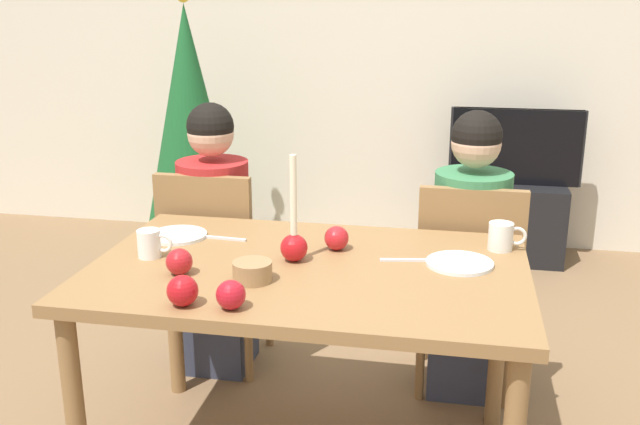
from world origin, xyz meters
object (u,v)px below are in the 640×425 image
tv (516,147)px  plate_right (460,263)px  mug_left (150,244)px  candle_centerpiece (294,240)px  plate_left (178,235)px  person_left_child (215,244)px  christmas_tree (190,125)px  chair_right (468,277)px  apple_by_left_plate (179,262)px  chair_left (214,259)px  dining_table (308,290)px  apple_far_edge (337,238)px  person_right_child (469,260)px  tv_stand (510,221)px  mug_right (502,236)px  bowl_walnuts (252,271)px  apple_by_right_mug (183,291)px  apple_near_candle (231,295)px

tv → plate_right: (-0.32, -2.20, 0.05)m
mug_left → candle_centerpiece: bearing=6.7°
tv → plate_left: tv is taller
person_left_child → christmas_tree: christmas_tree is taller
chair_right → apple_by_left_plate: (-0.90, -0.76, 0.28)m
chair_left → plate_left: chair_left is taller
dining_table → apple_far_edge: (0.06, 0.17, 0.12)m
person_right_child → tv_stand: size_ratio=1.83×
mug_right → bowl_walnuts: 0.87m
chair_left → apple_by_left_plate: size_ratio=10.77×
person_right_child → apple_by_left_plate: 1.22m
person_left_child → christmas_tree: size_ratio=0.72×
apple_by_right_mug → apple_far_edge: apple_by_right_mug is taller
chair_left → apple_near_candle: size_ratio=10.77×
person_left_child → chair_left: bearing=-90.0°
plate_right → mug_right: size_ratio=1.69×
plate_left → tv: bearing=57.9°
candle_centerpiece → apple_by_left_plate: bearing=-150.3°
tv_stand → mug_left: size_ratio=5.28×
chair_left → plate_left: 0.48m
plate_right → bowl_walnuts: size_ratio=1.79×
tv → mug_right: size_ratio=6.15×
chair_left → candle_centerpiece: candle_centerpiece is taller
plate_right → bowl_walnuts: (-0.62, -0.26, 0.02)m
tv_stand → candle_centerpiece: bearing=-110.7°
mug_left → apple_far_edge: size_ratio=1.45×
person_left_child → person_right_child: same height
tv → candle_centerpiece: (-0.85, -2.26, 0.11)m
chair_right → plate_right: (-0.04, -0.51, 0.24)m
apple_near_candle → apple_far_edge: (0.20, 0.53, -0.00)m
plate_right → chair_right: bearing=85.2°
dining_table → apple_by_right_mug: size_ratio=15.72×
candle_centerpiece → chair_left: bearing=130.4°
plate_left → bowl_walnuts: bowl_walnuts is taller
apple_by_right_mug → apple_far_edge: bearing=57.4°
chair_left → apple_far_edge: bearing=-36.0°
plate_left → apple_near_candle: (0.38, -0.56, 0.04)m
dining_table → tv_stand: bearing=70.8°
dining_table → plate_right: bearing=11.9°
christmas_tree → mug_left: 2.04m
chair_right → bowl_walnuts: chair_right is taller
mug_left → apple_near_candle: 0.52m
tv_stand → christmas_tree: christmas_tree is taller
apple_by_right_mug → tv_stand: bearing=68.0°
plate_left → apple_by_right_mug: 0.61m
christmas_tree → plate_left: (0.61, -1.73, -0.09)m
candle_centerpiece → plate_left: bearing=161.3°
plate_right → chair_left: bearing=153.6°
candle_centerpiece → plate_right: (0.53, 0.06, -0.07)m
person_right_child → apple_by_right_mug: bearing=-128.5°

